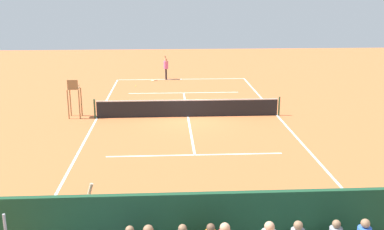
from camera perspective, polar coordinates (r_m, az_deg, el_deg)
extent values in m
plane|color=#BC6033|center=(24.93, -0.52, -0.21)|extent=(60.00, 60.00, 0.00)
cube|color=white|center=(35.64, -1.37, 4.57)|extent=(10.00, 0.10, 0.01)
cube|color=white|center=(14.66, 1.59, -11.87)|extent=(10.00, 0.10, 0.01)
cube|color=white|center=(25.65, 10.71, -0.03)|extent=(0.10, 22.00, 0.01)
cube|color=white|center=(25.20, -11.95, -0.37)|extent=(0.10, 22.00, 0.01)
cube|color=white|center=(30.79, -1.06, 2.83)|extent=(7.50, 0.10, 0.01)
cube|color=white|center=(19.18, 0.35, -5.08)|extent=(7.50, 0.10, 0.01)
cube|color=white|center=(24.93, -0.52, -0.20)|extent=(0.10, 12.10, 0.01)
cube|color=white|center=(35.64, -1.37, 4.57)|extent=(0.10, 0.30, 0.01)
cube|color=black|center=(24.81, -0.52, 0.80)|extent=(10.00, 0.02, 0.91)
cube|color=white|center=(24.69, -0.53, 1.89)|extent=(10.00, 0.04, 0.06)
cylinder|color=#2D5133|center=(25.54, 10.98, 1.12)|extent=(0.10, 0.10, 1.07)
cylinder|color=#2D5133|center=(25.08, -12.24, 0.79)|extent=(0.10, 0.10, 1.07)
cube|color=#194228|center=(11.56, 2.91, -14.29)|extent=(18.00, 0.16, 2.00)
sphere|color=#8C6647|center=(8.79, -5.57, -14.31)|extent=(0.20, 0.20, 0.20)
sphere|color=#8C6647|center=(10.62, -1.21, -14.19)|extent=(0.20, 0.20, 0.20)
sphere|color=brown|center=(10.66, 2.39, -14.08)|extent=(0.20, 0.20, 0.20)
sphere|color=tan|center=(8.85, 4.19, -14.07)|extent=(0.20, 0.20, 0.20)
sphere|color=#8C6647|center=(10.66, -7.91, -14.24)|extent=(0.20, 0.20, 0.20)
sphere|color=#8C6647|center=(10.08, 13.32, -13.46)|extent=(0.20, 0.20, 0.20)
sphere|color=#8C6647|center=(11.32, 17.84, -13.02)|extent=(0.20, 0.20, 0.20)
sphere|color=tan|center=(8.99, 9.79, -13.75)|extent=(0.20, 0.20, 0.20)
sphere|color=#8C6647|center=(10.57, 21.13, -12.70)|extent=(0.20, 0.20, 0.20)
cylinder|color=olive|center=(25.69, -13.86, 1.65)|extent=(0.07, 0.07, 1.60)
cylinder|color=olive|center=(25.81, -15.17, 1.62)|extent=(0.07, 0.07, 1.60)
cylinder|color=olive|center=(25.11, -14.10, 1.32)|extent=(0.07, 0.07, 1.60)
cylinder|color=olive|center=(25.24, -15.43, 1.29)|extent=(0.07, 0.07, 1.60)
cube|color=olive|center=(25.28, -14.77, 3.30)|extent=(0.56, 0.56, 0.06)
cube|color=olive|center=(24.99, -14.91, 3.78)|extent=(0.56, 0.06, 0.48)
cube|color=olive|center=(25.20, -14.21, 3.64)|extent=(0.04, 0.48, 0.04)
cube|color=olive|center=(25.30, -15.37, 3.61)|extent=(0.04, 0.48, 0.04)
cube|color=#234C2D|center=(12.90, 12.27, -14.08)|extent=(1.80, 0.40, 0.05)
cube|color=#234C2D|center=(12.60, 12.57, -13.29)|extent=(1.80, 0.04, 0.36)
cylinder|color=black|center=(35.64, -3.31, 5.24)|extent=(0.14, 0.14, 0.85)
cylinder|color=black|center=(35.43, -3.30, 5.17)|extent=(0.14, 0.14, 0.85)
cylinder|color=pink|center=(35.41, -3.33, 6.36)|extent=(0.37, 0.37, 0.60)
sphere|color=tan|center=(35.35, -3.34, 7.02)|extent=(0.22, 0.22, 0.22)
cylinder|color=tan|center=(35.12, -3.33, 7.11)|extent=(0.25, 0.09, 0.55)
cylinder|color=tan|center=(35.62, -3.33, 6.46)|extent=(0.09, 0.09, 0.50)
cylinder|color=black|center=(35.09, -4.61, 4.37)|extent=(0.28, 0.09, 0.03)
torus|color=#D8CC4C|center=(35.16, -5.04, 4.38)|extent=(0.37, 0.37, 0.02)
cylinder|color=white|center=(35.16, -5.04, 4.38)|extent=(0.25, 0.25, 0.00)
sphere|color=#CCDB33|center=(33.14, -7.15, 3.67)|extent=(0.07, 0.07, 0.07)
cylinder|color=yellow|center=(12.20, -12.78, -12.19)|extent=(0.41, 0.41, 0.60)
sphere|color=beige|center=(12.02, -12.89, -10.46)|extent=(0.22, 0.22, 0.22)
cylinder|color=beige|center=(12.18, -12.91, -9.63)|extent=(0.26, 0.13, 0.55)
cylinder|color=beige|center=(11.99, -12.80, -12.55)|extent=(0.10, 0.10, 0.50)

